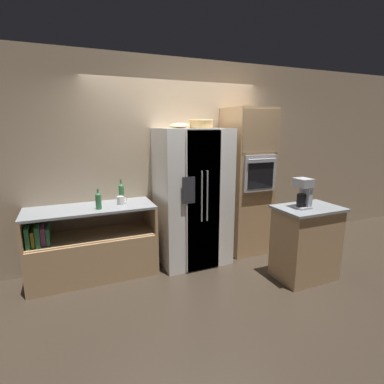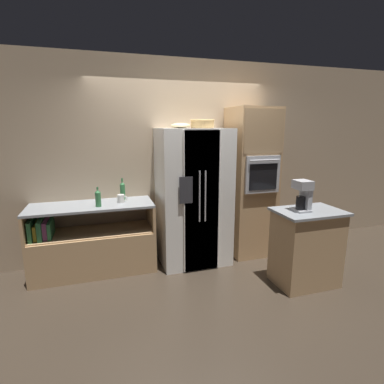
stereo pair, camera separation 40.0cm
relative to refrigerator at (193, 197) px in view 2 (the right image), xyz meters
name	(u,v)px [view 2 (the right image)]	position (x,y,z in m)	size (l,w,h in m)	color
ground_plane	(188,262)	(-0.09, -0.05, -0.93)	(20.00, 20.00, 0.00)	#382D23
wall_back	(179,160)	(-0.09, 0.40, 0.47)	(12.00, 0.06, 2.80)	tan
counter_left	(93,247)	(-1.36, 0.07, -0.60)	(1.54, 0.60, 0.91)	tan
refrigerator	(193,197)	(0.00, 0.00, 0.00)	(0.94, 0.76, 1.86)	white
wall_oven	(250,182)	(0.89, 0.05, 0.15)	(0.62, 0.70, 2.14)	tan
island_counter	(306,247)	(1.10, -1.02, -0.46)	(0.78, 0.54, 0.93)	tan
wicker_basket	(202,123)	(0.12, -0.01, 0.99)	(0.32, 0.32, 0.11)	tan
fruit_bowl	(180,126)	(-0.16, 0.07, 0.96)	(0.26, 0.26, 0.07)	beige
bottle_tall	(98,198)	(-1.25, -0.05, 0.09)	(0.07, 0.07, 0.25)	#33723F
bottle_short	(123,191)	(-0.93, 0.19, 0.11)	(0.07, 0.07, 0.30)	#33723F
mug	(121,199)	(-0.97, 0.07, 0.03)	(0.13, 0.09, 0.10)	silver
coffee_maker	(303,194)	(1.00, -1.02, 0.19)	(0.17, 0.20, 0.36)	#B2B2B7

